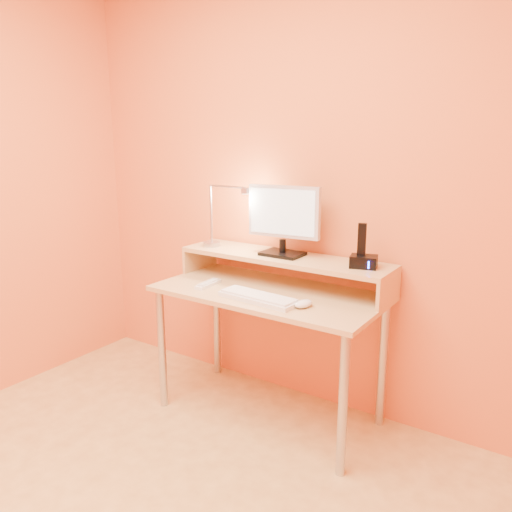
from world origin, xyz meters
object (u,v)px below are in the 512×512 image
Objects in this scene: lamp_base at (212,244)px; mouse at (303,304)px; keyboard at (258,298)px; phone_dock at (364,262)px; remote_control at (208,284)px; monitor_panel at (284,212)px.

lamp_base is 0.81m from mouse.
mouse is at bearing 12.67° from keyboard.
mouse is at bearing -137.53° from phone_dock.
phone_dock is 0.70× the size of remote_control.
keyboard reaches higher than remote_control.
keyboard is (0.05, -0.33, -0.39)m from monitor_panel.
monitor_panel reaches higher than mouse.
lamp_base is 0.77× the size of phone_dock.
mouse is (0.75, -0.25, -0.15)m from lamp_base.
monitor_panel is 0.56m from mouse.
monitor_panel is 2.20× the size of remote_control.
mouse is (0.23, 0.03, 0.01)m from keyboard.
mouse is 0.60m from remote_control.
lamp_base is 0.54× the size of remote_control.
keyboard is 2.26× the size of remote_control.
monitor_panel is at bearing 4.92° from lamp_base.
phone_dock is 0.55m from keyboard.
remote_control is at bearing -56.08° from lamp_base.
monitor_panel is at bearing 163.48° from phone_dock.
remote_control is at bearing -176.91° from phone_dock.
keyboard is (-0.41, -0.32, -0.18)m from phone_dock.
phone_dock is at bearing 71.59° from mouse.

